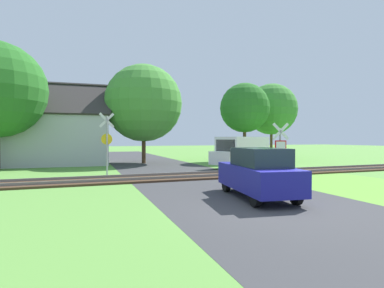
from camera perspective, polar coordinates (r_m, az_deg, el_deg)
ground_plane at (r=9.86m, az=14.37°, el=-11.34°), size 160.00×160.00×0.00m
road_asphalt at (r=11.53m, az=8.66°, el=-9.50°), size 6.67×80.00×0.01m
rail_track at (r=16.36m, az=-0.44°, el=-6.18°), size 60.00×2.60×0.22m
stop_sign_near at (r=15.80m, az=16.47°, el=-0.70°), size 0.86×0.22×2.92m
crossing_sign_far at (r=18.05m, az=-15.91°, el=0.90°), size 0.88×0.16×3.62m
house at (r=27.28m, az=-24.25°, el=1.16°), size 8.79×7.14×6.80m
tree_far at (r=33.48m, az=14.89°, el=6.41°), size 5.46×5.46×8.02m
tree_center at (r=26.10m, az=-9.20°, el=7.67°), size 6.56×6.56×8.43m
tree_right at (r=28.43m, az=10.00°, el=6.79°), size 4.59×4.59×7.28m
mail_truck at (r=22.01m, az=9.42°, el=-1.27°), size 5.22×3.80×2.24m
parked_car at (r=10.92m, az=12.45°, el=-5.38°), size 2.16×4.18×1.78m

